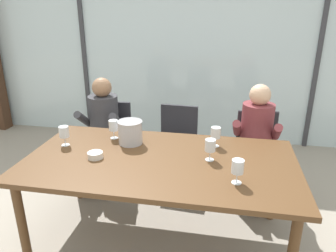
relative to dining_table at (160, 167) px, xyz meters
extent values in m
plane|color=#9E9384|center=(0.00, 1.00, -0.70)|extent=(14.00, 14.00, 0.00)
cube|color=silver|center=(0.00, 2.35, 0.60)|extent=(7.35, 0.03, 2.60)
cube|color=#38383D|center=(-1.65, 2.33, 0.60)|extent=(0.06, 0.06, 2.60)
cube|color=#38383D|center=(1.65, 2.33, 0.60)|extent=(0.06, 0.06, 2.60)
cube|color=#568942|center=(0.00, 6.36, 0.38)|extent=(13.35, 2.40, 2.17)
cube|color=brown|center=(0.00, 0.00, 0.05)|extent=(2.15, 1.14, 0.04)
cylinder|color=brown|center=(-0.97, -0.47, -0.34)|extent=(0.07, 0.07, 0.73)
cylinder|color=brown|center=(-0.97, 0.47, -0.34)|extent=(0.07, 0.07, 0.73)
cylinder|color=brown|center=(0.97, 0.47, -0.34)|extent=(0.07, 0.07, 0.73)
cube|color=#232328|center=(-0.79, 0.92, -0.25)|extent=(0.46, 0.46, 0.03)
cube|color=#232328|center=(-0.80, 1.12, -0.03)|extent=(0.42, 0.05, 0.42)
cylinder|color=#232328|center=(-0.97, 0.72, -0.48)|extent=(0.04, 0.04, 0.43)
cylinder|color=#232328|center=(-0.59, 0.74, -0.48)|extent=(0.04, 0.04, 0.43)
cylinder|color=#232328|center=(-0.99, 1.10, -0.48)|extent=(0.04, 0.04, 0.43)
cylinder|color=#232328|center=(-0.61, 1.12, -0.48)|extent=(0.04, 0.04, 0.43)
cube|color=#232328|center=(-0.03, 0.92, -0.25)|extent=(0.47, 0.47, 0.03)
cube|color=#232328|center=(-0.02, 1.12, -0.03)|extent=(0.42, 0.06, 0.42)
cylinder|color=#232328|center=(-0.23, 0.74, -0.48)|extent=(0.04, 0.04, 0.43)
cylinder|color=#232328|center=(0.15, 0.72, -0.48)|extent=(0.04, 0.04, 0.43)
cylinder|color=#232328|center=(-0.21, 1.12, -0.48)|extent=(0.04, 0.04, 0.43)
cylinder|color=#232328|center=(0.17, 1.10, -0.48)|extent=(0.04, 0.04, 0.43)
cube|color=#232328|center=(0.85, 0.86, -0.25)|extent=(0.48, 0.48, 0.03)
cube|color=#232328|center=(0.83, 1.06, -0.03)|extent=(0.42, 0.07, 0.42)
cylinder|color=#232328|center=(0.67, 0.66, -0.48)|extent=(0.04, 0.04, 0.43)
cylinder|color=#232328|center=(1.05, 0.69, -0.48)|extent=(0.04, 0.04, 0.43)
cylinder|color=#232328|center=(0.64, 1.04, -0.48)|extent=(0.04, 0.04, 0.43)
cylinder|color=#232328|center=(1.02, 1.07, -0.48)|extent=(0.04, 0.04, 0.43)
cylinder|color=#38383D|center=(-0.83, 0.92, 0.04)|extent=(0.33, 0.33, 0.52)
sphere|color=#936B4C|center=(-0.83, 0.92, 0.39)|extent=(0.21, 0.21, 0.21)
cube|color=#47423D|center=(-0.91, 0.72, -0.22)|extent=(0.14, 0.40, 0.13)
cube|color=#47423D|center=(-0.73, 0.72, -0.22)|extent=(0.14, 0.40, 0.13)
cylinder|color=#47423D|center=(-0.91, 0.52, -0.47)|extent=(0.10, 0.10, 0.46)
cylinder|color=#47423D|center=(-0.73, 0.52, -0.47)|extent=(0.10, 0.10, 0.46)
cylinder|color=#38383D|center=(-1.02, 0.80, 0.06)|extent=(0.09, 0.33, 0.26)
cylinder|color=#38383D|center=(-0.64, 0.80, 0.06)|extent=(0.09, 0.33, 0.26)
cylinder|color=brown|center=(0.81, 0.92, 0.04)|extent=(0.35, 0.35, 0.52)
sphere|color=#DBAD89|center=(0.81, 0.92, 0.39)|extent=(0.21, 0.21, 0.21)
cube|color=#47423D|center=(0.71, 0.73, -0.22)|extent=(0.17, 0.41, 0.13)
cube|color=#47423D|center=(0.89, 0.71, -0.22)|extent=(0.17, 0.41, 0.13)
cylinder|color=#47423D|center=(0.69, 0.53, -0.47)|extent=(0.10, 0.10, 0.46)
cylinder|color=#47423D|center=(0.87, 0.51, -0.47)|extent=(0.10, 0.10, 0.46)
cylinder|color=brown|center=(0.61, 0.82, 0.06)|extent=(0.11, 0.33, 0.26)
cylinder|color=brown|center=(0.99, 0.78, 0.06)|extent=(0.11, 0.33, 0.26)
cylinder|color=#B7B7BC|center=(-0.32, 0.26, 0.17)|extent=(0.21, 0.21, 0.20)
torus|color=silver|center=(-0.32, 0.26, 0.27)|extent=(0.22, 0.22, 0.01)
cylinder|color=silver|center=(-0.51, -0.08, 0.09)|extent=(0.12, 0.12, 0.05)
cylinder|color=silver|center=(-0.87, 0.11, 0.07)|extent=(0.07, 0.07, 0.00)
cylinder|color=silver|center=(-0.87, 0.11, 0.11)|extent=(0.01, 0.01, 0.07)
cylinder|color=silver|center=(-0.87, 0.11, 0.20)|extent=(0.08, 0.08, 0.09)
cylinder|color=maroon|center=(-0.87, 0.11, 0.17)|extent=(0.07, 0.07, 0.04)
cylinder|color=silver|center=(0.39, 0.06, 0.07)|extent=(0.07, 0.07, 0.00)
cylinder|color=silver|center=(0.39, 0.06, 0.11)|extent=(0.01, 0.01, 0.07)
cylinder|color=silver|center=(0.39, 0.06, 0.20)|extent=(0.08, 0.08, 0.09)
cylinder|color=#560C1E|center=(0.39, 0.06, 0.17)|extent=(0.07, 0.07, 0.04)
cylinder|color=silver|center=(-0.50, 0.34, 0.07)|extent=(0.07, 0.07, 0.00)
cylinder|color=silver|center=(-0.50, 0.34, 0.11)|extent=(0.01, 0.01, 0.07)
cylinder|color=silver|center=(-0.50, 0.34, 0.20)|extent=(0.08, 0.08, 0.09)
cylinder|color=#E0D184|center=(-0.50, 0.34, 0.17)|extent=(0.07, 0.07, 0.04)
cylinder|color=silver|center=(0.42, 0.33, 0.07)|extent=(0.07, 0.07, 0.00)
cylinder|color=silver|center=(0.42, 0.33, 0.11)|extent=(0.01, 0.01, 0.07)
cylinder|color=silver|center=(0.42, 0.33, 0.20)|extent=(0.08, 0.08, 0.09)
cylinder|color=silver|center=(0.59, -0.26, 0.07)|extent=(0.07, 0.07, 0.00)
cylinder|color=silver|center=(0.59, -0.26, 0.11)|extent=(0.01, 0.01, 0.07)
cylinder|color=silver|center=(0.59, -0.26, 0.20)|extent=(0.08, 0.08, 0.09)
cylinder|color=maroon|center=(0.59, -0.26, 0.17)|extent=(0.07, 0.07, 0.04)
camera|label=1|loc=(0.48, -2.22, 1.21)|focal=34.03mm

